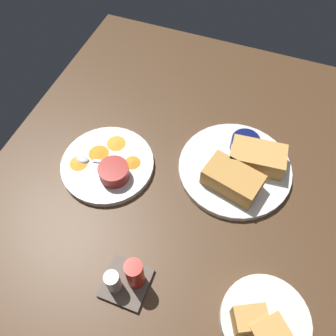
# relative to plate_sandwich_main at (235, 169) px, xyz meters

# --- Properties ---
(ground_plane) EXTENTS (1.10, 1.10, 0.03)m
(ground_plane) POSITION_rel_plate_sandwich_main_xyz_m (0.03, 0.07, -0.02)
(ground_plane) COLOR #4C331E
(plate_sandwich_main) EXTENTS (0.28, 0.28, 0.02)m
(plate_sandwich_main) POSITION_rel_plate_sandwich_main_xyz_m (0.00, 0.00, 0.00)
(plate_sandwich_main) COLOR silver
(plate_sandwich_main) RESTS_ON ground_plane
(sandwich_half_near) EXTENTS (0.15, 0.11, 0.05)m
(sandwich_half_near) POSITION_rel_plate_sandwich_main_xyz_m (-0.00, 0.05, 0.03)
(sandwich_half_near) COLOR #C68C42
(sandwich_half_near) RESTS_ON plate_sandwich_main
(sandwich_half_far) EXTENTS (0.14, 0.09, 0.05)m
(sandwich_half_far) POSITION_rel_plate_sandwich_main_xyz_m (-0.04, -0.03, 0.03)
(sandwich_half_far) COLOR tan
(sandwich_half_far) RESTS_ON plate_sandwich_main
(ramekin_dark_sauce) EXTENTS (0.07, 0.07, 0.04)m
(ramekin_dark_sauce) POSITION_rel_plate_sandwich_main_xyz_m (-0.01, -0.06, 0.03)
(ramekin_dark_sauce) COLOR #0C144C
(ramekin_dark_sauce) RESTS_ON plate_sandwich_main
(spoon_by_dark_ramekin) EXTENTS (0.04, 0.10, 0.01)m
(spoon_by_dark_ramekin) POSITION_rel_plate_sandwich_main_xyz_m (0.01, -0.01, 0.01)
(spoon_by_dark_ramekin) COLOR silver
(spoon_by_dark_ramekin) RESTS_ON plate_sandwich_main
(plate_chips_companion) EXTENTS (0.23, 0.23, 0.02)m
(plate_chips_companion) POSITION_rel_plate_sandwich_main_xyz_m (0.30, 0.10, 0.00)
(plate_chips_companion) COLOR silver
(plate_chips_companion) RESTS_ON ground_plane
(ramekin_light_gravy) EXTENTS (0.07, 0.07, 0.04)m
(ramekin_light_gravy) POSITION_rel_plate_sandwich_main_xyz_m (0.26, 0.13, 0.03)
(ramekin_light_gravy) COLOR maroon
(ramekin_light_gravy) RESTS_ON plate_chips_companion
(spoon_by_gravy_ramekin) EXTENTS (0.10, 0.04, 0.01)m
(spoon_by_gravy_ramekin) POSITION_rel_plate_sandwich_main_xyz_m (0.35, 0.11, 0.01)
(spoon_by_gravy_ramekin) COLOR silver
(spoon_by_gravy_ramekin) RESTS_ON plate_chips_companion
(plantain_chip_scatter) EXTENTS (0.18, 0.15, 0.01)m
(plantain_chip_scatter) POSITION_rel_plate_sandwich_main_xyz_m (0.31, 0.08, 0.01)
(plantain_chip_scatter) COLOR gold
(plantain_chip_scatter) RESTS_ON plate_chips_companion
(bread_basket_rear) EXTENTS (0.17, 0.17, 0.08)m
(bread_basket_rear) POSITION_rel_plate_sandwich_main_xyz_m (-0.14, 0.33, 0.02)
(bread_basket_rear) COLOR silver
(bread_basket_rear) RESTS_ON ground_plane
(condiment_caddy) EXTENTS (0.09, 0.09, 0.10)m
(condiment_caddy) POSITION_rel_plate_sandwich_main_xyz_m (0.13, 0.34, 0.03)
(condiment_caddy) COLOR brown
(condiment_caddy) RESTS_ON ground_plane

